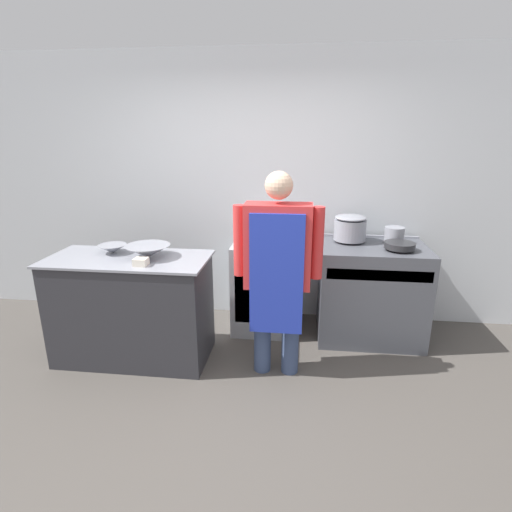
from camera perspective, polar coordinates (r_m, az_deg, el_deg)
name	(u,v)px	position (r m, az deg, el deg)	size (l,w,h in m)	color
ground_plane	(225,426)	(2.98, -4.46, -23.03)	(14.00, 14.00, 0.00)	#4C4742
wall_back	(256,191)	(4.15, 0.07, 9.33)	(8.00, 0.05, 2.70)	silver
prep_counter	(132,308)	(3.65, -17.24, -7.15)	(1.35, 0.64, 0.92)	#2D2D33
stove	(370,292)	(4.00, 16.01, -4.92)	(0.97, 0.70, 0.94)	#4C4F56
fridge_unit	(267,285)	(4.02, 1.59, -4.22)	(0.66, 0.61, 0.90)	#A8ADB2
person_cook	(277,264)	(3.09, 3.09, -1.13)	(0.69, 0.24, 1.66)	#38476B
mixing_bowl	(148,251)	(3.44, -15.18, 0.66)	(0.37, 0.37, 0.10)	gray
small_bowl	(113,249)	(3.66, -19.80, 0.97)	(0.24, 0.24, 0.07)	gray
plastic_tub	(141,262)	(3.25, -16.11, -0.80)	(0.10, 0.10, 0.06)	silver
stock_pot	(350,227)	(3.91, 13.29, 4.00)	(0.30, 0.30, 0.24)	gray
saute_pan	(400,245)	(3.77, 19.83, 1.44)	(0.27, 0.27, 0.05)	#262628
sauce_pot	(394,234)	(3.99, 19.15, 2.96)	(0.18, 0.18, 0.14)	gray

